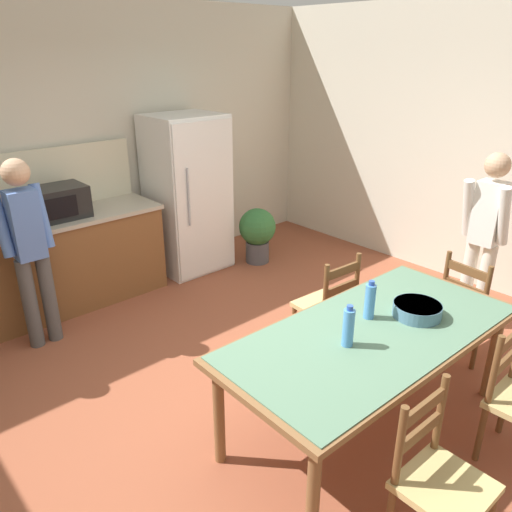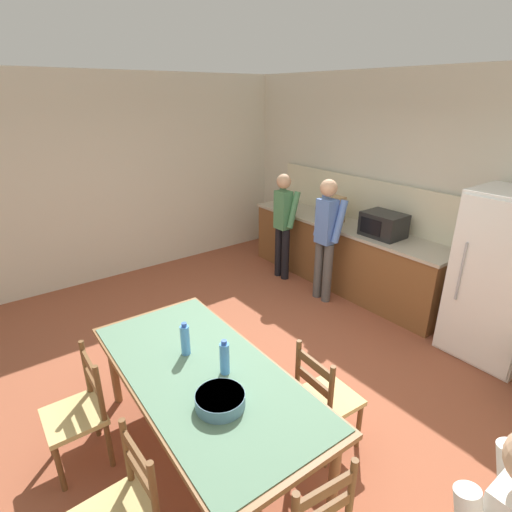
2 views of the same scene
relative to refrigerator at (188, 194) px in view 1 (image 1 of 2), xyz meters
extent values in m
plane|color=brown|center=(-1.17, -2.19, -0.88)|extent=(8.32, 8.32, 0.00)
cube|color=beige|center=(-1.17, 0.47, 0.57)|extent=(6.52, 0.12, 2.90)
cube|color=beige|center=(2.09, -2.19, 0.57)|extent=(0.12, 5.20, 2.90)
cube|color=white|center=(0.00, 0.01, 0.00)|extent=(0.79, 0.68, 1.76)
cube|color=white|center=(0.00, -0.34, 0.00)|extent=(0.76, 0.02, 1.69)
cylinder|color=#A5AAB2|center=(-0.24, -0.36, 0.09)|extent=(0.02, 0.02, 0.62)
cube|color=black|center=(-1.45, 0.02, 0.19)|extent=(0.50, 0.38, 0.30)
cube|color=black|center=(-1.50, -0.17, 0.19)|extent=(0.30, 0.01, 0.19)
cylinder|color=brown|center=(-1.65, -3.41, -0.53)|extent=(0.07, 0.07, 0.71)
cylinder|color=brown|center=(0.25, -3.46, -0.53)|extent=(0.07, 0.07, 0.71)
cylinder|color=brown|center=(-1.63, -2.63, -0.53)|extent=(0.07, 0.07, 0.71)
cylinder|color=brown|center=(0.26, -2.67, -0.53)|extent=(0.07, 0.07, 0.71)
cube|color=brown|center=(-0.69, -3.04, -0.15)|extent=(2.12, 1.03, 0.04)
cube|color=#567A60|center=(-0.69, -3.04, -0.13)|extent=(2.04, 0.99, 0.01)
cylinder|color=#4C8ED6|center=(-0.95, -3.04, -0.01)|extent=(0.07, 0.07, 0.24)
cylinder|color=#2D51B2|center=(-0.95, -3.04, 0.13)|extent=(0.04, 0.04, 0.03)
cylinder|color=#4C8ED6|center=(-0.58, -2.92, -0.01)|extent=(0.07, 0.07, 0.24)
cylinder|color=#2D51B2|center=(-0.58, -2.92, 0.13)|extent=(0.04, 0.04, 0.03)
cylinder|color=slate|center=(-0.33, -3.13, -0.08)|extent=(0.32, 0.32, 0.09)
cylinder|color=slate|center=(-0.33, -3.13, -0.05)|extent=(0.31, 0.31, 0.02)
cylinder|color=brown|center=(-1.00, -3.69, -0.68)|extent=(0.04, 0.04, 0.41)
cube|color=tan|center=(-1.18, -3.85, -0.45)|extent=(0.43, 0.41, 0.04)
cylinder|color=brown|center=(-1.36, -3.68, -0.20)|extent=(0.04, 0.04, 0.46)
cylinder|color=brown|center=(-1.00, -3.69, -0.20)|extent=(0.04, 0.04, 0.46)
cube|color=brown|center=(-1.18, -3.68, -0.07)|extent=(0.36, 0.03, 0.07)
cube|color=brown|center=(-1.18, -3.68, -0.22)|extent=(0.36, 0.03, 0.07)
cylinder|color=brown|center=(-0.43, -3.71, -0.68)|extent=(0.04, 0.04, 0.41)
cylinder|color=brown|center=(-0.07, -3.70, -0.68)|extent=(0.04, 0.04, 0.41)
cylinder|color=brown|center=(-0.43, -3.71, -0.20)|extent=(0.04, 0.04, 0.46)
cube|color=brown|center=(-0.25, -3.71, -0.07)|extent=(0.36, 0.03, 0.07)
cube|color=brown|center=(-0.25, -3.71, -0.22)|extent=(0.36, 0.03, 0.07)
cylinder|color=brown|center=(0.83, -3.28, -0.68)|extent=(0.04, 0.04, 0.41)
cylinder|color=brown|center=(0.88, -2.92, -0.68)|extent=(0.04, 0.04, 0.41)
cylinder|color=brown|center=(0.49, -3.23, -0.68)|extent=(0.04, 0.04, 0.41)
cylinder|color=brown|center=(0.54, -2.88, -0.68)|extent=(0.04, 0.04, 0.41)
cube|color=tan|center=(0.69, -3.08, -0.45)|extent=(0.45, 0.47, 0.04)
cylinder|color=brown|center=(0.49, -3.23, -0.20)|extent=(0.04, 0.04, 0.46)
cylinder|color=brown|center=(0.54, -2.88, -0.20)|extent=(0.04, 0.04, 0.46)
cube|color=brown|center=(0.52, -3.05, -0.07)|extent=(0.07, 0.36, 0.07)
cube|color=brown|center=(0.52, -3.05, -0.22)|extent=(0.07, 0.36, 0.07)
cylinder|color=brown|center=(-0.01, -2.07, -0.68)|extent=(0.04, 0.04, 0.41)
cylinder|color=brown|center=(-0.37, -2.05, -0.68)|extent=(0.04, 0.04, 0.41)
cylinder|color=brown|center=(-0.03, -2.41, -0.68)|extent=(0.04, 0.04, 0.41)
cylinder|color=brown|center=(-0.39, -2.39, -0.68)|extent=(0.04, 0.04, 0.41)
cube|color=tan|center=(-0.20, -2.23, -0.45)|extent=(0.44, 0.43, 0.04)
cylinder|color=brown|center=(-0.03, -2.41, -0.20)|extent=(0.04, 0.04, 0.46)
cylinder|color=brown|center=(-0.39, -2.39, -0.20)|extent=(0.04, 0.04, 0.46)
cube|color=brown|center=(-0.21, -2.40, -0.07)|extent=(0.36, 0.05, 0.07)
cube|color=brown|center=(-0.21, -2.40, -0.22)|extent=(0.36, 0.05, 0.07)
cylinder|color=#4C4C4C|center=(-2.00, -0.51, -0.48)|extent=(0.12, 0.12, 0.81)
cylinder|color=#4C4C4C|center=(-1.84, -0.51, -0.48)|extent=(0.12, 0.12, 0.81)
cube|color=#5175BC|center=(-1.92, -0.51, 0.22)|extent=(0.23, 0.19, 0.57)
sphere|color=tan|center=(-1.92, -0.51, 0.65)|extent=(0.22, 0.22, 0.22)
cylinder|color=#5175BC|center=(-2.08, -0.44, 0.24)|extent=(0.09, 0.22, 0.55)
cylinder|color=#5175BC|center=(-1.76, -0.44, 0.24)|extent=(0.09, 0.22, 0.55)
cylinder|color=silver|center=(1.21, -2.93, -0.48)|extent=(0.12, 0.12, 0.80)
cylinder|color=silver|center=(1.21, -2.77, -0.48)|extent=(0.12, 0.12, 0.80)
cube|color=white|center=(1.21, -2.85, 0.20)|extent=(0.18, 0.23, 0.57)
sphere|color=tan|center=(1.21, -2.85, 0.62)|extent=(0.21, 0.21, 0.21)
cylinder|color=white|center=(1.14, -3.01, 0.23)|extent=(0.22, 0.09, 0.54)
cylinder|color=white|center=(1.14, -2.69, 0.23)|extent=(0.22, 0.09, 0.54)
cylinder|color=#4C4C51|center=(0.68, -0.43, -0.75)|extent=(0.28, 0.28, 0.26)
sphere|color=#337038|center=(0.68, -0.43, -0.43)|extent=(0.44, 0.44, 0.44)
camera|label=1|loc=(-3.09, -4.58, 1.54)|focal=35.00mm
camera|label=2|loc=(1.40, -4.15, 1.72)|focal=28.00mm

